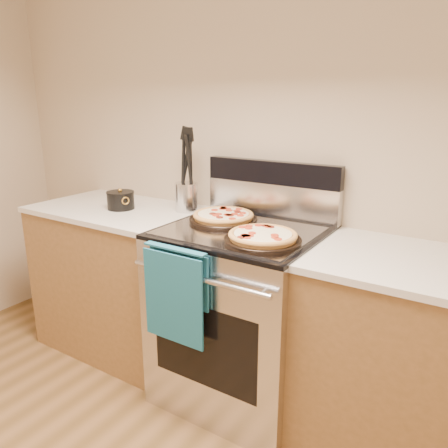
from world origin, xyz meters
The scene contains 17 objects.
wall_back centered at (0.00, 2.00, 1.35)m, with size 4.00×4.00×0.00m, color tan.
range_body centered at (0.00, 1.65, 0.45)m, with size 0.76×0.68×0.90m, color #B7B7BC.
oven_window centered at (0.00, 1.31, 0.45)m, with size 0.56×0.01×0.40m, color black.
cooktop centered at (0.00, 1.65, 0.91)m, with size 0.76×0.68×0.02m, color black.
backsplash_lower centered at (0.00, 1.96, 1.01)m, with size 0.76×0.06×0.18m, color silver.
backsplash_upper centered at (0.00, 1.96, 1.16)m, with size 0.76×0.06×0.12m, color black.
oven_handle centered at (0.00, 1.27, 0.80)m, with size 0.03×0.03×0.70m, color silver.
dish_towel centered at (-0.12, 1.27, 0.70)m, with size 0.32×0.05×0.42m, color #15606C, non-canonical shape.
foil_sheet centered at (0.00, 1.62, 0.92)m, with size 0.70×0.55×0.01m, color gray.
cabinet_left centered at (-0.88, 1.68, 0.44)m, with size 1.00×0.62×0.88m, color brown.
countertop_left centered at (-0.88, 1.68, 0.90)m, with size 1.02×0.64×0.03m, color beige.
cabinet_right centered at (0.88, 1.68, 0.44)m, with size 1.00×0.62×0.88m, color brown.
countertop_right centered at (0.88, 1.68, 0.90)m, with size 1.02×0.64×0.03m, color beige.
pepperoni_pizza_back centered at (-0.15, 1.71, 0.95)m, with size 0.35×0.35×0.05m, color #B18136, non-canonical shape.
pepperoni_pizza_front centered at (0.18, 1.52, 0.95)m, with size 0.34×0.34×0.05m, color #B18136, non-canonical shape.
utensil_crock centered at (-0.48, 1.84, 0.99)m, with size 0.13×0.13×0.16m, color silver.
saucepan centered at (-0.84, 1.67, 0.96)m, with size 0.16×0.16×0.10m, color black.
Camera 1 is at (1.02, -0.11, 1.53)m, focal length 35.00 mm.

